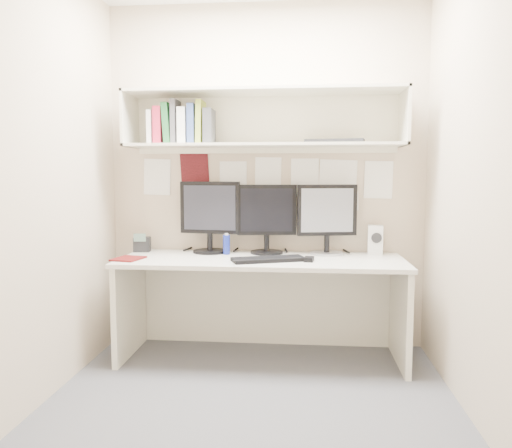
# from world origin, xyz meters

# --- Properties ---
(floor) EXTENTS (2.40, 2.00, 0.01)m
(floor) POSITION_xyz_m (0.00, 0.00, 0.00)
(floor) COLOR #4D4D52
(floor) RESTS_ON ground
(wall_back) EXTENTS (2.40, 0.02, 2.60)m
(wall_back) POSITION_xyz_m (0.00, 1.00, 1.30)
(wall_back) COLOR #BCA990
(wall_back) RESTS_ON ground
(wall_front) EXTENTS (2.40, 0.02, 2.60)m
(wall_front) POSITION_xyz_m (0.00, -1.00, 1.30)
(wall_front) COLOR #BCA990
(wall_front) RESTS_ON ground
(wall_left) EXTENTS (0.02, 2.00, 2.60)m
(wall_left) POSITION_xyz_m (-1.20, 0.00, 1.30)
(wall_left) COLOR #BCA990
(wall_left) RESTS_ON ground
(wall_right) EXTENTS (0.02, 2.00, 2.60)m
(wall_right) POSITION_xyz_m (1.20, 0.00, 1.30)
(wall_right) COLOR #BCA990
(wall_right) RESTS_ON ground
(desk) EXTENTS (2.00, 0.70, 0.73)m
(desk) POSITION_xyz_m (0.00, 0.65, 0.37)
(desk) COLOR beige
(desk) RESTS_ON floor
(overhead_hutch) EXTENTS (2.00, 0.38, 0.40)m
(overhead_hutch) POSITION_xyz_m (0.00, 0.86, 1.72)
(overhead_hutch) COLOR beige
(overhead_hutch) RESTS_ON wall_back
(pinned_papers) EXTENTS (1.92, 0.01, 0.48)m
(pinned_papers) POSITION_xyz_m (0.00, 0.99, 1.25)
(pinned_papers) COLOR white
(pinned_papers) RESTS_ON wall_back
(monitor_left) EXTENTS (0.46, 0.25, 0.54)m
(monitor_left) POSITION_xyz_m (-0.41, 0.87, 1.02)
(monitor_left) COLOR black
(monitor_left) RESTS_ON desk
(monitor_center) EXTENTS (0.44, 0.24, 0.51)m
(monitor_center) POSITION_xyz_m (0.02, 0.87, 1.01)
(monitor_center) COLOR black
(monitor_center) RESTS_ON desk
(monitor_right) EXTENTS (0.44, 0.24, 0.52)m
(monitor_right) POSITION_xyz_m (0.47, 0.87, 1.01)
(monitor_right) COLOR #A5A5AA
(monitor_right) RESTS_ON desk
(keyboard) EXTENTS (0.53, 0.34, 0.02)m
(keyboard) POSITION_xyz_m (0.06, 0.53, 0.74)
(keyboard) COLOR black
(keyboard) RESTS_ON desk
(mouse) EXTENTS (0.07, 0.11, 0.03)m
(mouse) POSITION_xyz_m (0.33, 0.54, 0.74)
(mouse) COLOR black
(mouse) RESTS_ON desk
(speaker) EXTENTS (0.12, 0.13, 0.22)m
(speaker) POSITION_xyz_m (0.82, 0.90, 0.84)
(speaker) COLOR silver
(speaker) RESTS_ON desk
(blue_bottle) EXTENTS (0.05, 0.05, 0.16)m
(blue_bottle) POSITION_xyz_m (-0.27, 0.79, 0.80)
(blue_bottle) COLOR navy
(blue_bottle) RESTS_ON desk
(maroon_notebook) EXTENTS (0.22, 0.25, 0.01)m
(maroon_notebook) POSITION_xyz_m (-0.92, 0.50, 0.74)
(maroon_notebook) COLOR #540E0E
(maroon_notebook) RESTS_ON desk
(desk_phone) EXTENTS (0.13, 0.12, 0.14)m
(desk_phone) POSITION_xyz_m (-0.94, 0.87, 0.79)
(desk_phone) COLOR black
(desk_phone) RESTS_ON desk
(book_stack) EXTENTS (0.47, 0.20, 0.32)m
(book_stack) POSITION_xyz_m (-0.59, 0.78, 1.68)
(book_stack) COLOR silver
(book_stack) RESTS_ON overhead_hutch
(hutch_tray) EXTENTS (0.44, 0.23, 0.03)m
(hutch_tray) POSITION_xyz_m (0.51, 0.82, 1.55)
(hutch_tray) COLOR black
(hutch_tray) RESTS_ON overhead_hutch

